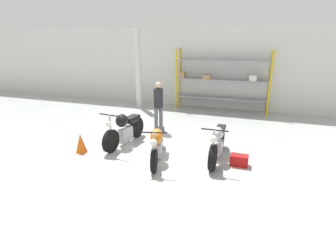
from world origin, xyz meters
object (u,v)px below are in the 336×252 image
at_px(toolbox, 239,160).
at_px(motorcycle_orange, 157,143).
at_px(shelving_rack, 221,79).
at_px(motorcycle_silver, 218,142).
at_px(traffic_cone, 81,143).
at_px(motorcycle_black, 125,129).
at_px(person_browsing, 158,102).

bearing_deg(toolbox, motorcycle_orange, -171.38).
relative_size(shelving_rack, toolbox, 9.36).
height_order(motorcycle_orange, motorcycle_silver, motorcycle_silver).
bearing_deg(traffic_cone, motorcycle_black, 47.34).
distance_m(motorcycle_silver, traffic_cone, 3.79).
bearing_deg(motorcycle_orange, toolbox, 83.39).
xyz_separation_m(motorcycle_orange, traffic_cone, (-2.19, -0.30, -0.18)).
distance_m(motorcycle_black, person_browsing, 1.76).
distance_m(motorcycle_silver, toolbox, 0.72).
xyz_separation_m(shelving_rack, motorcycle_silver, (0.75, -5.26, -0.93)).
height_order(person_browsing, toolbox, person_browsing).
relative_size(motorcycle_silver, traffic_cone, 3.67).
bearing_deg(motorcycle_silver, shelving_rack, -171.99).
relative_size(motorcycle_silver, person_browsing, 1.19).
bearing_deg(traffic_cone, motorcycle_orange, 7.75).
height_order(shelving_rack, motorcycle_silver, shelving_rack).
distance_m(motorcycle_black, motorcycle_silver, 2.81).
xyz_separation_m(motorcycle_black, traffic_cone, (-0.89, -0.96, -0.22)).
bearing_deg(motorcycle_silver, toolbox, 68.91).
bearing_deg(shelving_rack, person_browsing, -114.28).
xyz_separation_m(motorcycle_orange, person_browsing, (-0.84, 2.28, 0.54)).
bearing_deg(motorcycle_black, shelving_rack, 164.68).
distance_m(shelving_rack, person_browsing, 3.89).
distance_m(shelving_rack, traffic_cone, 6.87).
relative_size(motorcycle_black, toolbox, 4.61).
bearing_deg(motorcycle_black, person_browsing, 170.44).
height_order(motorcycle_black, traffic_cone, motorcycle_black).
relative_size(shelving_rack, motorcycle_silver, 2.04).
distance_m(motorcycle_black, traffic_cone, 1.32).
height_order(motorcycle_orange, person_browsing, person_browsing).
bearing_deg(shelving_rack, motorcycle_orange, -97.33).
bearing_deg(motorcycle_silver, traffic_cone, -77.18).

